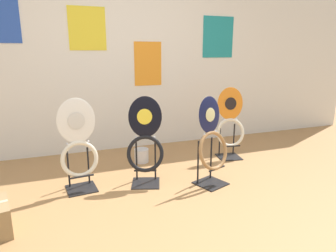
% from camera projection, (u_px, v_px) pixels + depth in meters
% --- Properties ---
extents(ground_plane, '(14.00, 14.00, 0.00)m').
position_uv_depth(ground_plane, '(177.00, 225.00, 2.36)').
color(ground_plane, '#A37547').
extents(wall_back, '(8.00, 0.07, 2.60)m').
position_uv_depth(wall_back, '(118.00, 54.00, 3.97)').
color(wall_back, silver).
rests_on(wall_back, ground_plane).
extents(toilet_seat_display_orange_sun, '(0.38, 0.32, 0.90)m').
position_uv_depth(toilet_seat_display_orange_sun, '(230.00, 124.00, 3.77)').
color(toilet_seat_display_orange_sun, black).
rests_on(toilet_seat_display_orange_sun, ground_plane).
extents(toilet_seat_display_jazz_black, '(0.41, 0.36, 0.90)m').
position_uv_depth(toilet_seat_display_jazz_black, '(145.00, 143.00, 3.01)').
color(toilet_seat_display_jazz_black, black).
rests_on(toilet_seat_display_jazz_black, ground_plane).
extents(toilet_seat_display_navy_moon, '(0.42, 0.36, 0.90)m').
position_uv_depth(toilet_seat_display_navy_moon, '(212.00, 145.00, 2.99)').
color(toilet_seat_display_navy_moon, black).
rests_on(toilet_seat_display_navy_moon, ground_plane).
extents(toilet_seat_display_white_plain, '(0.37, 0.31, 0.91)m').
position_uv_depth(toilet_seat_display_white_plain, '(79.00, 150.00, 2.87)').
color(toilet_seat_display_white_plain, black).
rests_on(toilet_seat_display_white_plain, ground_plane).
extents(paint_can, '(0.18, 0.18, 0.17)m').
position_uv_depth(paint_can, '(141.00, 155.00, 3.69)').
color(paint_can, silver).
rests_on(paint_can, ground_plane).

